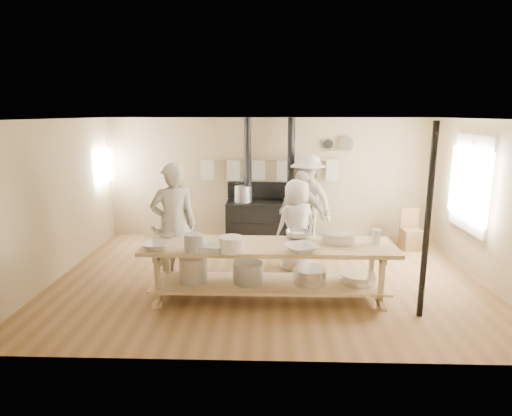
{
  "coord_description": "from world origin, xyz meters",
  "views": [
    {
      "loc": [
        0.0,
        -6.76,
        2.69
      ],
      "look_at": [
        -0.22,
        0.2,
        1.14
      ],
      "focal_mm": 30.0,
      "sensor_mm": 36.0,
      "label": 1
    }
  ],
  "objects_px": {
    "cook_far_left": "(174,225)",
    "cook_right": "(301,215)",
    "cook_left": "(175,234)",
    "chair": "(411,237)",
    "cook_by_window": "(307,200)",
    "roasting_pan": "(209,248)",
    "stove": "(269,217)",
    "cook_center": "(296,225)",
    "prep_table": "(268,266)"
  },
  "relations": [
    {
      "from": "roasting_pan",
      "to": "cook_far_left",
      "type": "bearing_deg",
      "value": 127.95
    },
    {
      "from": "stove",
      "to": "cook_by_window",
      "type": "distance_m",
      "value": 0.93
    },
    {
      "from": "cook_far_left",
      "to": "cook_left",
      "type": "bearing_deg",
      "value": -99.8
    },
    {
      "from": "stove",
      "to": "cook_by_window",
      "type": "relative_size",
      "value": 1.38
    },
    {
      "from": "cook_left",
      "to": "prep_table",
      "type": "bearing_deg",
      "value": 150.73
    },
    {
      "from": "stove",
      "to": "cook_center",
      "type": "relative_size",
      "value": 1.63
    },
    {
      "from": "cook_left",
      "to": "cook_center",
      "type": "relative_size",
      "value": 1.0
    },
    {
      "from": "stove",
      "to": "chair",
      "type": "distance_m",
      "value": 2.94
    },
    {
      "from": "cook_by_window",
      "to": "cook_right",
      "type": "bearing_deg",
      "value": -58.25
    },
    {
      "from": "cook_left",
      "to": "cook_right",
      "type": "distance_m",
      "value": 2.48
    },
    {
      "from": "cook_left",
      "to": "chair",
      "type": "distance_m",
      "value": 4.79
    },
    {
      "from": "prep_table",
      "to": "cook_by_window",
      "type": "height_order",
      "value": "cook_by_window"
    },
    {
      "from": "cook_far_left",
      "to": "chair",
      "type": "xyz_separation_m",
      "value": [
        4.35,
        2.02,
        -0.74
      ]
    },
    {
      "from": "prep_table",
      "to": "cook_right",
      "type": "height_order",
      "value": "cook_right"
    },
    {
      "from": "chair",
      "to": "roasting_pan",
      "type": "relative_size",
      "value": 2.12
    },
    {
      "from": "prep_table",
      "to": "cook_center",
      "type": "distance_m",
      "value": 1.43
    },
    {
      "from": "prep_table",
      "to": "stove",
      "type": "bearing_deg",
      "value": 89.96
    },
    {
      "from": "prep_table",
      "to": "cook_by_window",
      "type": "bearing_deg",
      "value": 74.04
    },
    {
      "from": "chair",
      "to": "cook_center",
      "type": "bearing_deg",
      "value": -157.79
    },
    {
      "from": "stove",
      "to": "prep_table",
      "type": "height_order",
      "value": "stove"
    },
    {
      "from": "stove",
      "to": "chair",
      "type": "bearing_deg",
      "value": -9.53
    },
    {
      "from": "stove",
      "to": "cook_far_left",
      "type": "height_order",
      "value": "stove"
    },
    {
      "from": "cook_right",
      "to": "chair",
      "type": "height_order",
      "value": "cook_right"
    },
    {
      "from": "prep_table",
      "to": "cook_left",
      "type": "distance_m",
      "value": 1.68
    },
    {
      "from": "cook_far_left",
      "to": "cook_right",
      "type": "bearing_deg",
      "value": -164.43
    },
    {
      "from": "prep_table",
      "to": "roasting_pan",
      "type": "xyz_separation_m",
      "value": [
        -0.81,
        -0.33,
        0.37
      ]
    },
    {
      "from": "cook_right",
      "to": "roasting_pan",
      "type": "height_order",
      "value": "cook_right"
    },
    {
      "from": "stove",
      "to": "cook_right",
      "type": "relative_size",
      "value": 1.58
    },
    {
      "from": "stove",
      "to": "cook_left",
      "type": "xyz_separation_m",
      "value": [
        -1.5,
        -2.31,
        0.28
      ]
    },
    {
      "from": "roasting_pan",
      "to": "stove",
      "type": "bearing_deg",
      "value": 76.38
    },
    {
      "from": "cook_left",
      "to": "cook_far_left",
      "type": "bearing_deg",
      "value": 95.78
    },
    {
      "from": "cook_center",
      "to": "cook_far_left",
      "type": "bearing_deg",
      "value": -6.7
    },
    {
      "from": "stove",
      "to": "cook_left",
      "type": "distance_m",
      "value": 2.77
    },
    {
      "from": "cook_center",
      "to": "cook_by_window",
      "type": "distance_m",
      "value": 1.48
    },
    {
      "from": "cook_far_left",
      "to": "cook_by_window",
      "type": "xyz_separation_m",
      "value": [
        2.26,
        2.24,
        -0.04
      ]
    },
    {
      "from": "stove",
      "to": "cook_by_window",
      "type": "xyz_separation_m",
      "value": [
        0.79,
        -0.26,
        0.42
      ]
    },
    {
      "from": "cook_by_window",
      "to": "roasting_pan",
      "type": "height_order",
      "value": "cook_by_window"
    },
    {
      "from": "cook_right",
      "to": "cook_by_window",
      "type": "distance_m",
      "value": 0.79
    },
    {
      "from": "chair",
      "to": "cook_right",
      "type": "bearing_deg",
      "value": -171.35
    },
    {
      "from": "cook_left",
      "to": "cook_by_window",
      "type": "distance_m",
      "value": 3.08
    },
    {
      "from": "cook_right",
      "to": "roasting_pan",
      "type": "distance_m",
      "value": 2.73
    },
    {
      "from": "cook_left",
      "to": "roasting_pan",
      "type": "bearing_deg",
      "value": 119.67
    },
    {
      "from": "cook_center",
      "to": "chair",
      "type": "xyz_separation_m",
      "value": [
        2.4,
        1.22,
        -0.56
      ]
    },
    {
      "from": "stove",
      "to": "cook_far_left",
      "type": "xyz_separation_m",
      "value": [
        -1.47,
        -2.5,
        0.46
      ]
    },
    {
      "from": "cook_left",
      "to": "chair",
      "type": "height_order",
      "value": "cook_left"
    },
    {
      "from": "cook_by_window",
      "to": "cook_left",
      "type": "bearing_deg",
      "value": -93.83
    },
    {
      "from": "cook_by_window",
      "to": "roasting_pan",
      "type": "xyz_separation_m",
      "value": [
        -1.6,
        -3.09,
        -0.05
      ]
    },
    {
      "from": "roasting_pan",
      "to": "cook_center",
      "type": "bearing_deg",
      "value": 51.75
    },
    {
      "from": "cook_far_left",
      "to": "cook_right",
      "type": "xyz_separation_m",
      "value": [
        2.09,
        1.48,
        -0.16
      ]
    },
    {
      "from": "stove",
      "to": "roasting_pan",
      "type": "relative_size",
      "value": 6.77
    }
  ]
}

